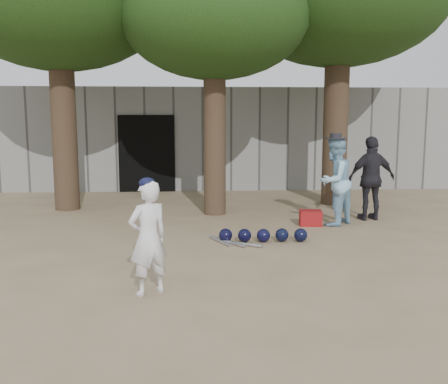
{
  "coord_description": "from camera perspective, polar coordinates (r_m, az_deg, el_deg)",
  "views": [
    {
      "loc": [
        0.12,
        -6.65,
        2.06
      ],
      "look_at": [
        0.6,
        1.0,
        0.95
      ],
      "focal_mm": 40.0,
      "sensor_mm": 36.0,
      "label": 1
    }
  ],
  "objects": [
    {
      "name": "spectator_dark",
      "position": [
        10.71,
        16.5,
        1.5
      ],
      "size": [
        1.07,
        0.57,
        1.73
      ],
      "primitive_type": "imported",
      "rotation": [
        0.0,
        0.0,
        3.29
      ],
      "color": "black",
      "rests_on": "ground"
    },
    {
      "name": "helmet_row",
      "position": [
        8.54,
        4.51,
        -4.95
      ],
      "size": [
        1.51,
        0.3,
        0.23
      ],
      "color": "black",
      "rests_on": "ground"
    },
    {
      "name": "tree_row",
      "position": [
        11.97,
        -0.56,
        20.91
      ],
      "size": [
        11.4,
        5.8,
        6.69
      ],
      "color": "brown",
      "rests_on": "ground"
    },
    {
      "name": "back_building",
      "position": [
        16.99,
        -4.03,
        6.32
      ],
      "size": [
        16.0,
        5.24,
        3.0
      ],
      "color": "gray",
      "rests_on": "ground"
    },
    {
      "name": "red_bag",
      "position": [
        9.96,
        9.86,
        -2.94
      ],
      "size": [
        0.45,
        0.36,
        0.3
      ],
      "primitive_type": "cube",
      "rotation": [
        0.0,
        0.0,
        -0.11
      ],
      "color": "maroon",
      "rests_on": "ground"
    },
    {
      "name": "ground",
      "position": [
        6.96,
        -4.47,
        -9.0
      ],
      "size": [
        70.0,
        70.0,
        0.0
      ],
      "primitive_type": "plane",
      "color": "#937C5E",
      "rests_on": "ground"
    },
    {
      "name": "bat_pile",
      "position": [
        8.39,
        0.78,
        -5.77
      ],
      "size": [
        0.86,
        0.79,
        0.06
      ],
      "color": "#A8A9AF",
      "rests_on": "ground"
    },
    {
      "name": "boy_player",
      "position": [
        5.96,
        -8.65,
        -5.21
      ],
      "size": [
        0.59,
        0.54,
        1.36
      ],
      "primitive_type": "imported",
      "rotation": [
        0.0,
        0.0,
        3.7
      ],
      "color": "white",
      "rests_on": "ground"
    },
    {
      "name": "spectator_blue",
      "position": [
        10.01,
        12.5,
        1.21
      ],
      "size": [
        1.07,
        1.05,
        1.74
      ],
      "primitive_type": "imported",
      "rotation": [
        0.0,
        0.0,
        3.88
      ],
      "color": "#93C5E3",
      "rests_on": "ground"
    }
  ]
}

